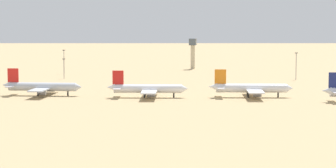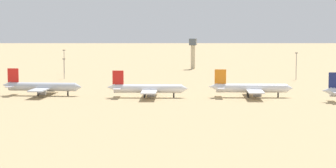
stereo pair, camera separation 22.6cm
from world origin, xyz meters
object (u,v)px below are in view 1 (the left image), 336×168
parked_jet_red_2 (147,89)px  light_pole_east (64,67)px  control_tower (193,51)px  light_pole_west (64,60)px  parked_jet_red_1 (42,87)px  parked_jet_orange_3 (250,88)px  light_pole_mid (296,64)px

parked_jet_red_2 → light_pole_east: size_ratio=3.10×
control_tower → light_pole_west: (-80.24, -59.74, -4.27)m
parked_jet_red_1 → parked_jet_orange_3: (102.04, 10.91, 0.05)m
parked_jet_red_1 → control_tower: size_ratio=1.79×
parked_jet_red_2 → light_pole_east: (-72.06, 88.44, 3.24)m
light_pole_west → light_pole_east: 37.33m
light_pole_mid → light_pole_east: (-143.62, -19.84, -2.12)m
light_pole_east → light_pole_west: bearing=108.7°
parked_jet_red_2 → light_pole_east: 114.12m
parked_jet_red_1 → parked_jet_orange_3: size_ratio=0.99×
control_tower → light_pole_west: size_ratio=1.38×
light_pole_west → light_pole_mid: (155.60, -15.46, 0.19)m
control_tower → light_pole_mid: size_ratio=1.35×
parked_jet_red_2 → light_pole_east: parked_jet_red_2 is taller
light_pole_mid → parked_jet_orange_3: bearing=-102.9°
light_pole_mid → light_pole_east: light_pole_mid is taller
parked_jet_red_2 → light_pole_mid: light_pole_mid is taller
parked_jet_orange_3 → light_pole_west: (-133.04, 114.08, 5.00)m
parked_jet_red_1 → parked_jet_orange_3: 102.62m
parked_jet_red_1 → parked_jet_red_2: (53.03, 1.24, -0.12)m
light_pole_mid → light_pole_west: bearing=174.3°
control_tower → light_pole_mid: control_tower is taller
light_pole_west → light_pole_mid: bearing=-5.7°
control_tower → light_pole_west: control_tower is taller
parked_jet_orange_3 → light_pole_east: bearing=138.5°
control_tower → light_pole_east: control_tower is taller
parked_jet_red_1 → light_pole_east: size_ratio=3.19×
control_tower → light_pole_west: 100.13m
parked_jet_red_2 → light_pole_west: light_pole_west is taller
parked_jet_red_1 → light_pole_mid: bearing=37.2°
parked_jet_red_2 → control_tower: control_tower is taller
light_pole_west → light_pole_east: bearing=-71.3°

